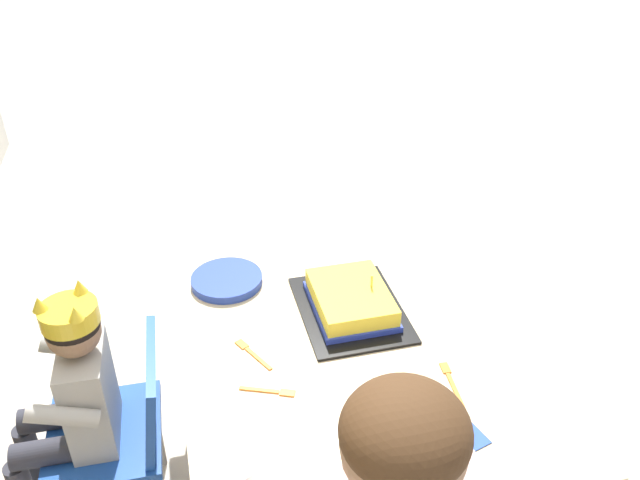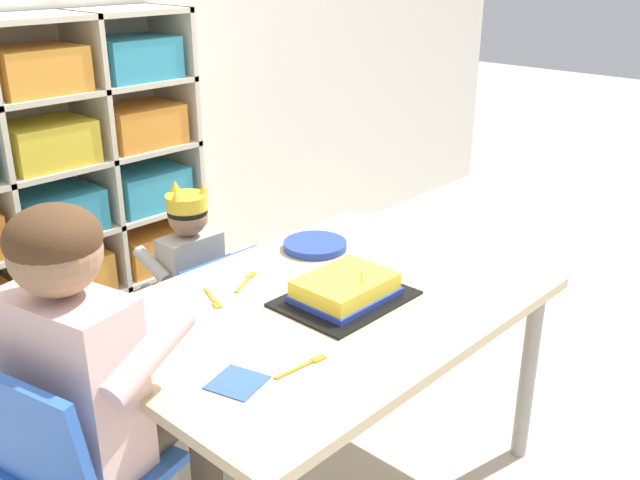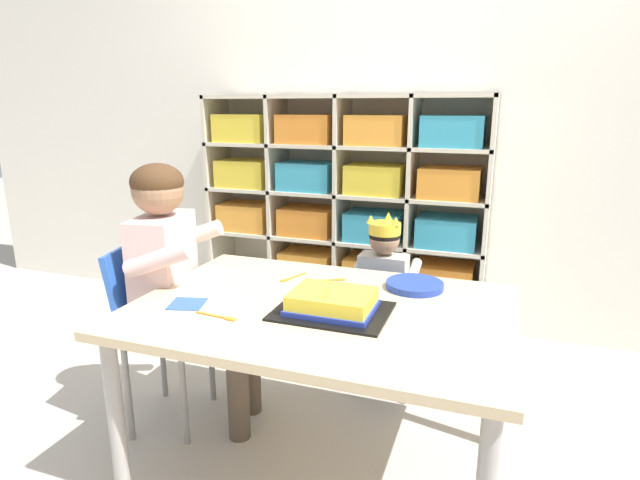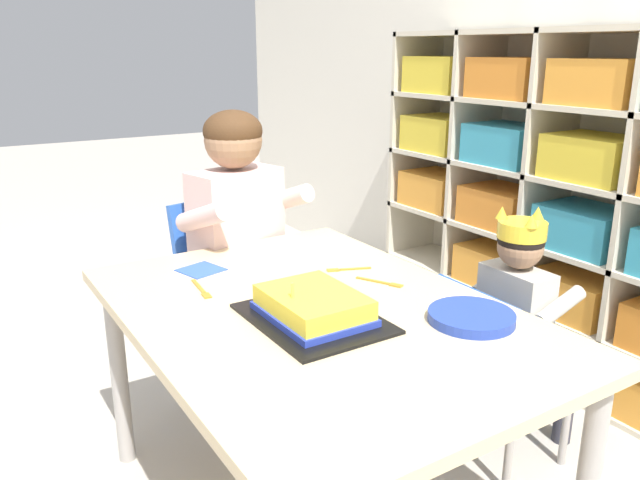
% 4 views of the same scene
% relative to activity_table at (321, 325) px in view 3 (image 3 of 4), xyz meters
% --- Properties ---
extents(ground, '(16.00, 16.00, 0.00)m').
position_rel_activity_table_xyz_m(ground, '(0.00, 0.00, -0.56)').
color(ground, '#BCB2A3').
extents(classroom_back_wall, '(6.14, 0.10, 2.92)m').
position_rel_activity_table_xyz_m(classroom_back_wall, '(0.00, 1.45, 0.90)').
color(classroom_back_wall, silver).
rests_on(classroom_back_wall, ground).
extents(storage_cubby_shelf, '(1.57, 0.30, 1.31)m').
position_rel_activity_table_xyz_m(storage_cubby_shelf, '(-0.30, 1.25, 0.08)').
color(storage_cubby_shelf, beige).
rests_on(storage_cubby_shelf, ground).
extents(activity_table, '(1.21, 0.85, 0.62)m').
position_rel_activity_table_xyz_m(activity_table, '(0.00, 0.00, 0.00)').
color(activity_table, '#D1B789').
rests_on(activity_table, ground).
extents(classroom_chair_blue, '(0.35, 0.33, 0.58)m').
position_rel_activity_table_xyz_m(classroom_chair_blue, '(0.06, 0.60, -0.21)').
color(classroom_chair_blue, '#1E4CA8').
rests_on(classroom_chair_blue, ground).
extents(child_with_crown, '(0.30, 0.31, 0.80)m').
position_rel_activity_table_xyz_m(child_with_crown, '(0.06, 0.70, -0.07)').
color(child_with_crown, '#B2ADA3').
rests_on(child_with_crown, ground).
extents(classroom_chair_adult_side, '(0.37, 0.42, 0.73)m').
position_rel_activity_table_xyz_m(classroom_chair_adult_side, '(-0.73, 0.09, -0.10)').
color(classroom_chair_adult_side, blue).
rests_on(classroom_chair_adult_side, ground).
extents(adult_helper_seated, '(0.46, 0.45, 1.05)m').
position_rel_activity_table_xyz_m(adult_helper_seated, '(-0.62, 0.12, 0.09)').
color(adult_helper_seated, beige).
rests_on(adult_helper_seated, ground).
extents(birthday_cake_on_tray, '(0.35, 0.27, 0.10)m').
position_rel_activity_table_xyz_m(birthday_cake_on_tray, '(0.05, -0.04, 0.09)').
color(birthday_cake_on_tray, black).
rests_on(birthday_cake_on_tray, activity_table).
extents(paper_plate_stack, '(0.20, 0.20, 0.02)m').
position_rel_activity_table_xyz_m(paper_plate_stack, '(0.26, 0.27, 0.08)').
color(paper_plate_stack, '#233DA3').
rests_on(paper_plate_stack, activity_table).
extents(paper_napkin_square, '(0.14, 0.14, 0.00)m').
position_rel_activity_table_xyz_m(paper_napkin_square, '(-0.42, -0.13, 0.07)').
color(paper_napkin_square, '#3356B7').
rests_on(paper_napkin_square, activity_table).
extents(fork_near_child_seat, '(0.13, 0.08, 0.00)m').
position_rel_activity_table_xyz_m(fork_near_child_seat, '(-0.05, 0.25, 0.07)').
color(fork_near_child_seat, orange).
rests_on(fork_near_child_seat, activity_table).
extents(fork_by_napkin, '(0.06, 0.13, 0.00)m').
position_rel_activity_table_xyz_m(fork_by_napkin, '(-0.20, 0.22, 0.07)').
color(fork_by_napkin, orange).
rests_on(fork_by_napkin, activity_table).
extents(fork_at_table_front_edge, '(0.15, 0.03, 0.00)m').
position_rel_activity_table_xyz_m(fork_at_table_front_edge, '(-0.27, -0.19, 0.07)').
color(fork_at_table_front_edge, orange).
rests_on(fork_at_table_front_edge, activity_table).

